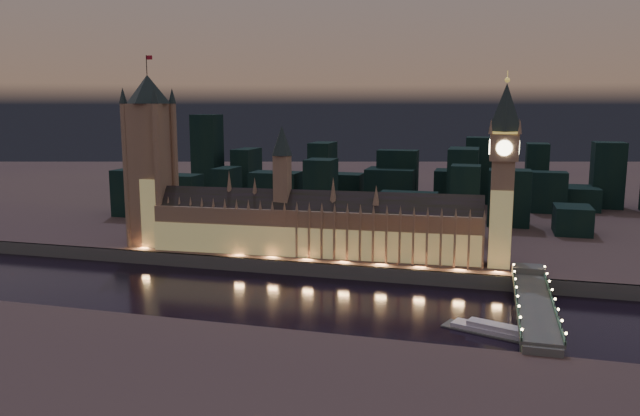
% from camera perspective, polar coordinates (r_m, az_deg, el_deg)
% --- Properties ---
extents(ground_plane, '(2000.00, 2000.00, 0.00)m').
position_cam_1_polar(ground_plane, '(327.36, -3.43, -8.07)').
color(ground_plane, black).
rests_on(ground_plane, ground).
extents(north_bank, '(2000.00, 960.00, 8.00)m').
position_cam_1_polar(north_bank, '(827.02, 8.24, 2.78)').
color(north_bank, '#4A3339').
rests_on(north_bank, ground).
extents(embankment_wall, '(2000.00, 2.50, 8.00)m').
position_cam_1_polar(embankment_wall, '(363.73, -1.35, -5.61)').
color(embankment_wall, '#4F5754').
rests_on(embankment_wall, ground).
extents(palace_of_westminster, '(202.00, 30.34, 78.00)m').
position_cam_1_polar(palace_of_westminster, '(378.55, -0.70, -1.53)').
color(palace_of_westminster, '#8F6E5C').
rests_on(palace_of_westminster, north_bank).
extents(victoria_tower, '(31.68, 31.68, 120.99)m').
position_cam_1_polar(victoria_tower, '(416.18, -15.25, 4.92)').
color(victoria_tower, '#8F6E5C').
rests_on(victoria_tower, north_bank).
extents(elizabeth_tower, '(18.00, 18.00, 108.46)m').
position_cam_1_polar(elizabeth_tower, '(358.59, 16.43, 4.27)').
color(elizabeth_tower, '#8F6E5C').
rests_on(elizabeth_tower, north_bank).
extents(westminster_bridge, '(16.52, 113.00, 15.90)m').
position_cam_1_polar(westminster_bridge, '(306.94, 18.92, -8.61)').
color(westminster_bridge, '#4F5754').
rests_on(westminster_bridge, ground).
extents(river_boat, '(47.98, 26.36, 4.50)m').
position_cam_1_polar(river_boat, '(285.83, 15.80, -10.74)').
color(river_boat, '#4F5754').
rests_on(river_boat, ground).
extents(city_backdrop, '(476.32, 215.63, 80.27)m').
position_cam_1_polar(city_backdrop, '(551.10, 7.86, 2.24)').
color(city_backdrop, black).
rests_on(city_backdrop, north_bank).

